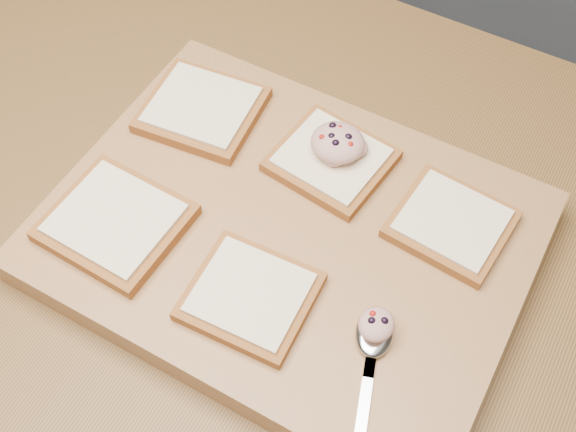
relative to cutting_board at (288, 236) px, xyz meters
name	(u,v)px	position (x,y,z in m)	size (l,w,h in m)	color
island_counter	(291,376)	(-0.01, 0.02, -0.47)	(2.00, 0.80, 0.90)	slate
cutting_board	(288,236)	(0.00, 0.00, 0.00)	(0.49, 0.37, 0.04)	#AB7E49
bread_far_left	(202,109)	(-0.16, 0.09, 0.03)	(0.14, 0.13, 0.02)	brown
bread_far_center	(331,160)	(0.00, 0.09, 0.03)	(0.13, 0.12, 0.02)	brown
bread_far_right	(451,223)	(0.15, 0.08, 0.03)	(0.12, 0.11, 0.02)	brown
bread_near_left	(116,222)	(-0.15, -0.09, 0.03)	(0.14, 0.12, 0.02)	brown
bread_near_center	(250,296)	(0.01, -0.09, 0.03)	(0.12, 0.11, 0.02)	brown
tuna_salad_dollop	(338,142)	(0.00, 0.10, 0.05)	(0.06, 0.06, 0.03)	#DBA08C
spoon	(373,345)	(0.13, -0.08, 0.02)	(0.08, 0.18, 0.01)	silver
spoon_salad	(376,324)	(0.13, -0.07, 0.04)	(0.03, 0.04, 0.02)	#DBA08C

